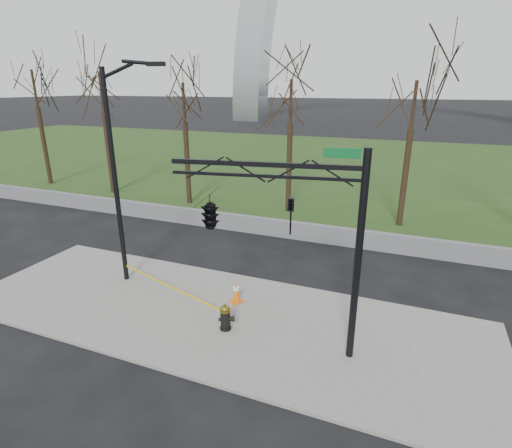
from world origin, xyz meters
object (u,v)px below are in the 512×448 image
at_px(street_light, 119,165).
at_px(traffic_signal_mast, 237,213).
at_px(fire_hydrant, 226,318).
at_px(traffic_cone, 236,292).

relative_size(street_light, traffic_signal_mast, 1.37).
height_order(fire_hydrant, street_light, street_light).
xyz_separation_m(fire_hydrant, traffic_cone, (-0.39, 1.66, -0.05)).
bearing_deg(street_light, traffic_cone, -7.78).
distance_m(fire_hydrant, traffic_signal_mast, 3.72).
relative_size(traffic_cone, traffic_signal_mast, 0.12).
height_order(fire_hydrant, traffic_cone, fire_hydrant).
relative_size(traffic_cone, street_light, 0.09).
bearing_deg(traffic_cone, traffic_signal_mast, -63.21).
bearing_deg(traffic_signal_mast, street_light, 149.57).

